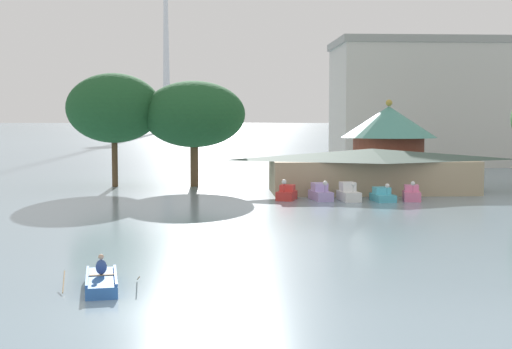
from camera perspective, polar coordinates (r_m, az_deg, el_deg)
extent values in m
plane|color=gray|center=(25.03, -6.82, -11.01)|extent=(2000.00, 2000.00, 0.00)
cube|color=#2D60AD|center=(28.92, -12.30, -8.49)|extent=(1.79, 3.92, 0.46)
cube|color=#2D60AD|center=(28.86, -11.22, -7.92)|extent=(0.68, 3.56, 0.10)
cube|color=#2D60AD|center=(28.86, -13.40, -7.96)|extent=(0.68, 3.56, 0.10)
cube|color=#997F5B|center=(29.14, -12.31, -7.88)|extent=(1.04, 0.40, 0.04)
ellipsoid|color=#334C8C|center=(29.07, -12.32, -7.27)|extent=(0.49, 0.39, 0.60)
sphere|color=tan|center=(28.99, -12.33, -6.47)|extent=(0.22, 0.22, 0.22)
cylinder|color=tan|center=(29.02, -9.42, -8.21)|extent=(0.33, 1.70, 0.53)
cylinder|color=tan|center=(29.03, -15.19, -8.31)|extent=(0.33, 1.70, 0.53)
cube|color=red|center=(58.32, 2.47, -1.70)|extent=(1.99, 2.52, 0.72)
cube|color=#E8423C|center=(58.52, 2.54, -1.07)|extent=(1.40, 1.31, 0.51)
cylinder|color=red|center=(57.39, 2.27, -1.11)|extent=(0.14, 0.14, 0.66)
sphere|color=white|center=(57.35, 2.27, -0.59)|extent=(0.40, 0.40, 0.40)
cube|color=#B299D8|center=(58.53, 5.22, -1.69)|extent=(1.77, 3.14, 0.72)
cube|color=#C8ADF0|center=(58.82, 5.12, -0.98)|extent=(1.32, 1.49, 0.65)
cylinder|color=#B299D8|center=(57.34, 5.57, -1.17)|extent=(0.14, 0.14, 0.58)
sphere|color=white|center=(57.30, 5.58, -0.69)|extent=(0.39, 0.39, 0.39)
cube|color=white|center=(58.19, 7.46, -1.72)|extent=(1.63, 2.98, 0.77)
cube|color=white|center=(58.45, 7.36, -0.96)|extent=(1.26, 1.40, 0.73)
cylinder|color=white|center=(57.04, 7.80, -1.22)|extent=(0.14, 0.14, 0.50)
sphere|color=white|center=(57.00, 7.80, -0.82)|extent=(0.30, 0.30, 0.30)
cube|color=#4CB7CC|center=(58.31, 10.15, -1.84)|extent=(1.70, 2.77, 0.58)
cube|color=#5DCDE2|center=(58.56, 10.05, -1.26)|extent=(1.35, 1.30, 0.53)
cylinder|color=#4CB7CC|center=(57.24, 10.49, -1.36)|extent=(0.14, 0.14, 0.61)
sphere|color=white|center=(57.20, 10.50, -0.88)|extent=(0.34, 0.34, 0.34)
cube|color=pink|center=(59.22, 12.39, -1.70)|extent=(1.72, 2.60, 0.74)
cube|color=pink|center=(59.45, 12.37, -1.07)|extent=(1.29, 1.26, 0.51)
cylinder|color=pink|center=(58.20, 12.48, -1.15)|extent=(0.14, 0.14, 0.58)
sphere|color=white|center=(58.15, 12.49, -0.70)|extent=(0.34, 0.34, 0.34)
cube|color=tan|center=(64.89, 9.26, -0.13)|extent=(18.05, 7.04, 2.95)
pyramid|color=#42564C|center=(64.76, 9.28, 1.62)|extent=(19.49, 8.09, 1.02)
cylinder|color=brown|center=(75.30, 10.57, 1.15)|extent=(7.34, 7.34, 4.69)
cone|color=teal|center=(75.18, 10.61, 4.18)|extent=(9.89, 9.89, 3.25)
sphere|color=#B7993D|center=(75.20, 10.63, 5.68)|extent=(0.70, 0.70, 0.70)
cylinder|color=brown|center=(70.81, -11.27, 0.77)|extent=(0.58, 0.58, 4.30)
ellipsoid|color=#1E5128|center=(70.67, -11.34, 5.25)|extent=(9.19, 9.19, 6.77)
cylinder|color=brown|center=(70.04, -4.97, 0.62)|extent=(0.79, 0.79, 3.85)
ellipsoid|color=#1E5128|center=(69.88, -5.00, 4.85)|extent=(10.04, 10.04, 6.49)
cube|color=beige|center=(106.40, 15.59, 5.29)|extent=(33.92, 14.45, 16.77)
cube|color=#999993|center=(106.91, 15.69, 10.05)|extent=(34.60, 14.74, 1.00)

